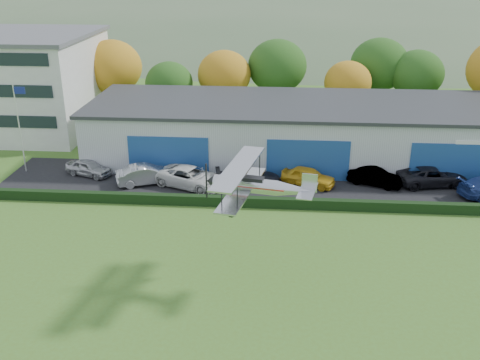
# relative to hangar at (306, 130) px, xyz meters

# --- Properties ---
(ground) EXTENTS (300.00, 300.00, 0.00)m
(ground) POSITION_rel_hangar_xyz_m (-5.00, -27.98, -2.66)
(ground) COLOR #496B21
(ground) RESTS_ON ground
(apron) EXTENTS (48.00, 9.00, 0.05)m
(apron) POSITION_rel_hangar_xyz_m (-2.00, -6.98, -2.63)
(apron) COLOR black
(apron) RESTS_ON ground
(hedge) EXTENTS (46.00, 0.60, 0.80)m
(hedge) POSITION_rel_hangar_xyz_m (-2.00, -11.78, -2.26)
(hedge) COLOR black
(hedge) RESTS_ON ground
(hangar) EXTENTS (40.60, 12.60, 5.30)m
(hangar) POSITION_rel_hangar_xyz_m (0.00, 0.00, 0.00)
(hangar) COLOR #B2B7BC
(hangar) RESTS_ON ground
(office_block) EXTENTS (20.60, 15.60, 10.40)m
(office_block) POSITION_rel_hangar_xyz_m (-33.00, 7.02, 2.56)
(office_block) COLOR silver
(office_block) RESTS_ON ground
(flagpole) EXTENTS (1.05, 0.10, 8.00)m
(flagpole) POSITION_rel_hangar_xyz_m (-24.88, -5.98, 2.13)
(flagpole) COLOR silver
(flagpole) RESTS_ON ground
(tree_belt) EXTENTS (75.70, 13.22, 10.12)m
(tree_belt) POSITION_rel_hangar_xyz_m (-4.15, 12.64, 2.95)
(tree_belt) COLOR #3D2614
(tree_belt) RESTS_ON ground
(distant_hills) EXTENTS (430.00, 196.00, 56.00)m
(distant_hills) POSITION_rel_hangar_xyz_m (-9.38, 112.02, -15.70)
(distant_hills) COLOR #4C6642
(distant_hills) RESTS_ON ground
(car_0) EXTENTS (4.50, 2.98, 1.42)m
(car_0) POSITION_rel_hangar_xyz_m (-19.04, -6.48, -1.89)
(car_0) COLOR silver
(car_0) RESTS_ON apron
(car_1) EXTENTS (5.32, 3.55, 1.66)m
(car_1) POSITION_rel_hangar_xyz_m (-13.53, -7.95, -1.78)
(car_1) COLOR silver
(car_1) RESTS_ON apron
(car_2) EXTENTS (6.64, 4.92, 1.68)m
(car_2) POSITION_rel_hangar_xyz_m (-9.71, -8.31, -1.77)
(car_2) COLOR silver
(car_2) RESTS_ON apron
(car_3) EXTENTS (5.77, 3.09, 1.59)m
(car_3) POSITION_rel_hangar_xyz_m (-4.92, -7.89, -1.81)
(car_3) COLOR black
(car_3) RESTS_ON apron
(car_4) EXTENTS (4.87, 3.40, 1.54)m
(car_4) POSITION_rel_hangar_xyz_m (0.05, -7.23, -1.84)
(car_4) COLOR gold
(car_4) RESTS_ON apron
(car_5) EXTENTS (4.69, 3.10, 1.46)m
(car_5) POSITION_rel_hangar_xyz_m (5.61, -6.79, -1.88)
(car_5) COLOR gray
(car_5) RESTS_ON apron
(car_6) EXTENTS (6.13, 3.71, 1.59)m
(car_6) POSITION_rel_hangar_xyz_m (10.40, -6.35, -1.81)
(car_6) COLOR black
(car_6) RESTS_ON apron
(biplane) EXTENTS (6.48, 7.39, 2.75)m
(biplane) POSITION_rel_hangar_xyz_m (-3.73, -21.62, 3.36)
(biplane) COLOR silver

